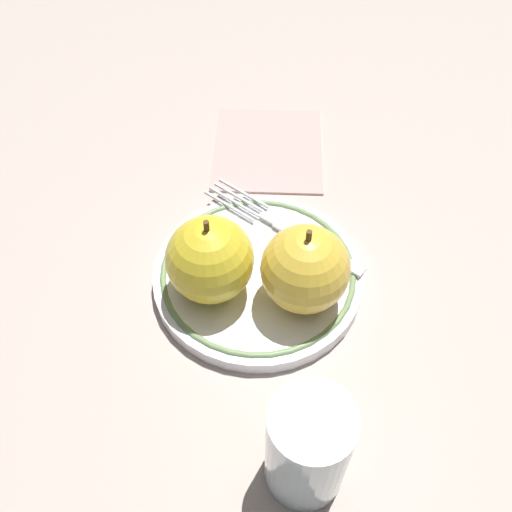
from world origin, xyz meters
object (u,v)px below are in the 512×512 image
(plate, at_px, (256,274))
(drinking_glass, at_px, (308,448))
(fork, at_px, (287,229))
(napkin_folded, at_px, (268,148))
(apple_second_whole, at_px, (305,269))
(apple_red_whole, at_px, (210,259))

(plate, relative_size, drinking_glass, 1.99)
(drinking_glass, bearing_deg, fork, 106.98)
(drinking_glass, xyz_separation_m, napkin_folded, (-0.12, 0.36, -0.05))
(drinking_glass, bearing_deg, plate, 116.98)
(apple_second_whole, bearing_deg, apple_red_whole, -171.42)
(plate, height_order, fork, fork)
(apple_second_whole, bearing_deg, plate, 160.69)
(fork, bearing_deg, apple_red_whole, 81.98)
(plate, height_order, drinking_glass, drinking_glass)
(drinking_glass, height_order, napkin_folded, drinking_glass)
(apple_red_whole, xyz_separation_m, napkin_folded, (-0.00, 0.22, -0.05))
(apple_red_whole, height_order, drinking_glass, apple_red_whole)
(apple_red_whole, bearing_deg, apple_second_whole, 8.58)
(fork, bearing_deg, apple_second_whole, 136.41)
(apple_red_whole, xyz_separation_m, drinking_glass, (0.12, -0.14, -0.01))
(apple_second_whole, height_order, fork, apple_second_whole)
(plate, distance_m, apple_red_whole, 0.07)
(fork, height_order, drinking_glass, drinking_glass)
(apple_second_whole, xyz_separation_m, drinking_glass, (0.04, -0.15, -0.01))
(apple_red_whole, bearing_deg, fork, 59.36)
(drinking_glass, bearing_deg, apple_red_whole, 130.88)
(fork, xyz_separation_m, napkin_folded, (-0.06, 0.13, -0.02))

